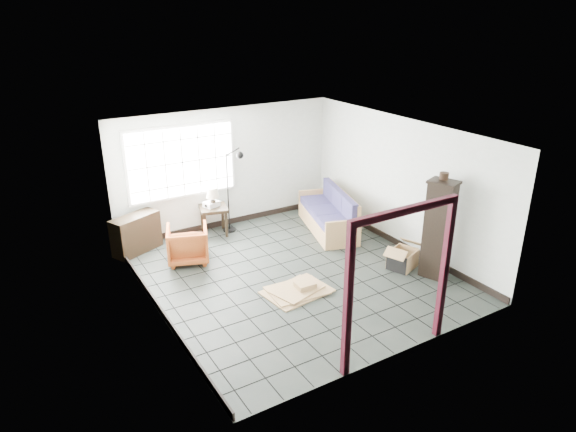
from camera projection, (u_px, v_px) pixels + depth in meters
ground at (293, 274)px, 9.37m from camera, size 5.50×5.50×0.00m
room_shell at (292, 186)px, 8.76m from camera, size 5.02×5.52×2.61m
window_panel at (182, 162)px, 10.43m from camera, size 2.32×0.08×1.52m
doorway_trim at (401, 265)px, 6.70m from camera, size 1.80×0.08×2.20m
futon_sofa at (330, 216)px, 11.13m from camera, size 1.30×2.14×0.89m
armchair at (188, 242)px, 9.71m from camera, size 0.94×0.92×0.77m
side_table at (214, 212)px, 10.84m from camera, size 0.68×0.68×0.62m
table_lamp at (213, 194)px, 10.69m from camera, size 0.29×0.29×0.43m
projector at (211, 204)px, 10.81m from camera, size 0.36×0.32×0.11m
floor_lamp at (234, 188)px, 10.83m from camera, size 0.49×0.40×1.84m
console_shelf at (136, 234)px, 10.10m from camera, size 1.05×0.75×0.76m
tall_shelf at (438, 229)px, 8.96m from camera, size 0.53×0.59×1.80m
pot at (444, 176)px, 8.69m from camera, size 0.21×0.21×0.12m
open_box at (403, 259)px, 9.54m from camera, size 0.93×0.67×0.47m
cardboard_pile at (298, 290)px, 8.75m from camera, size 1.18×0.91×0.16m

